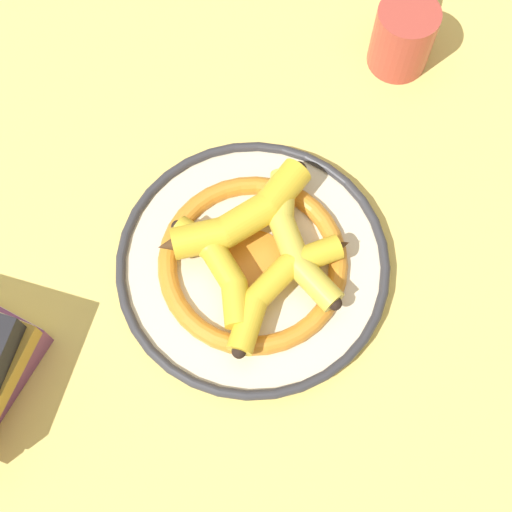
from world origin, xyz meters
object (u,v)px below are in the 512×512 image
object	(u,v)px
decorative_bowl	(256,262)
coffee_mug	(404,35)
banana_c	(240,217)
banana_a	(280,285)
banana_d	(294,238)
banana_b	(220,271)

from	to	relation	value
decorative_bowl	coffee_mug	size ratio (longest dim) A/B	2.83
decorative_bowl	banana_c	bearing A→B (deg)	171.89
banana_a	banana_c	size ratio (longest dim) A/B	0.91
banana_a	banana_d	bearing A→B (deg)	-153.91
decorative_bowl	banana_d	world-z (taller)	banana_d
banana_d	coffee_mug	distance (m)	0.33
banana_b	banana_d	distance (m)	0.10
banana_b	banana_d	xyz separation A→B (m)	(0.01, 0.10, -0.00)
banana_a	banana_c	world-z (taller)	banana_c
decorative_bowl	banana_b	distance (m)	0.06
decorative_bowl	coffee_mug	xyz separation A→B (m)	(-0.17, 0.33, 0.04)
decorative_bowl	banana_d	xyz separation A→B (m)	(0.01, 0.05, 0.03)
banana_b	coffee_mug	distance (m)	0.42
decorative_bowl	banana_a	bearing A→B (deg)	3.56
banana_b	coffee_mug	xyz separation A→B (m)	(-0.16, 0.38, 0.00)
coffee_mug	decorative_bowl	bearing A→B (deg)	167.47
banana_b	banana_c	world-z (taller)	banana_c
decorative_bowl	coffee_mug	world-z (taller)	coffee_mug
decorative_bowl	banana_d	size ratio (longest dim) A/B	1.68
banana_c	banana_d	size ratio (longest dim) A/B	1.07
banana_b	banana_c	size ratio (longest dim) A/B	0.80
banana_a	banana_b	xyz separation A→B (m)	(-0.05, -0.05, 0.00)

